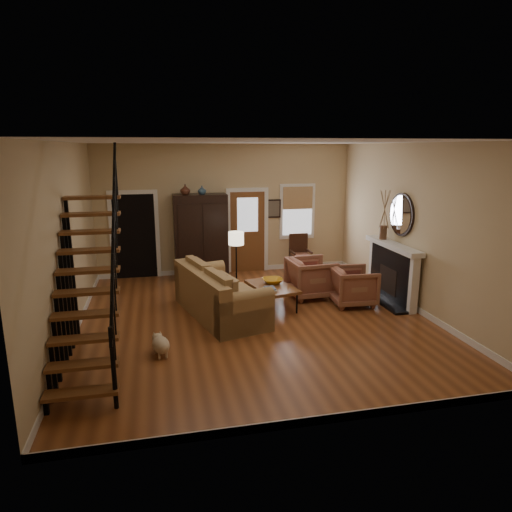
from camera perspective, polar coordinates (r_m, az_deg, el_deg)
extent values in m
plane|color=brown|center=(8.81, -0.07, -7.92)|extent=(7.00, 7.00, 0.00)
plane|color=white|center=(8.21, -0.08, 14.07)|extent=(7.00, 7.00, 0.00)
cube|color=#CEB484|center=(11.76, -3.76, 5.78)|extent=(6.50, 0.04, 3.30)
cube|color=#CEB484|center=(8.30, -22.56, 1.57)|extent=(0.04, 7.00, 3.30)
cube|color=#CEB484|center=(9.58, 19.30, 3.31)|extent=(0.04, 7.00, 3.30)
cube|color=black|center=(11.88, -14.87, 2.51)|extent=(1.00, 0.36, 2.10)
cube|color=brown|center=(11.93, -1.08, 3.00)|extent=(0.90, 0.06, 2.10)
cube|color=silver|center=(12.17, 5.19, 5.54)|extent=(0.96, 0.06, 1.46)
cube|color=black|center=(10.17, 16.80, -2.17)|extent=(0.24, 1.60, 1.15)
cube|color=white|center=(10.00, 16.74, 1.26)|extent=(0.30, 1.95, 0.10)
cylinder|color=silver|center=(9.95, 17.65, 4.95)|extent=(0.05, 0.90, 0.90)
imported|color=#4C2619|center=(11.13, -8.85, 8.20)|extent=(0.24, 0.24, 0.25)
imported|color=#334C60|center=(11.17, -6.77, 8.18)|extent=(0.20, 0.20, 0.21)
imported|color=orange|center=(9.45, 2.09, -3.12)|extent=(0.42, 0.42, 0.10)
imported|color=brown|center=(9.71, 12.05, -3.72)|extent=(0.92, 0.90, 0.79)
imported|color=brown|center=(10.05, 6.89, -2.72)|extent=(1.00, 0.97, 0.86)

